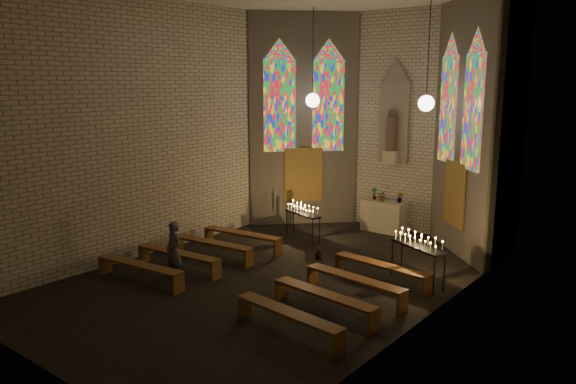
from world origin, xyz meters
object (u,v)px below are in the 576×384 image
(aisle_flower_pot, at_px, (318,253))
(visitor, at_px, (174,251))
(altar, at_px, (384,216))
(votive_stand_left, at_px, (303,211))
(votive_stand_right, at_px, (418,243))

(aisle_flower_pot, xyz_separation_m, visitor, (-1.83, -3.51, 0.54))
(altar, bearing_deg, votive_stand_left, -121.04)
(altar, xyz_separation_m, visitor, (-1.81, -7.20, 0.23))
(votive_stand_left, relative_size, votive_stand_right, 0.91)
(votive_stand_left, xyz_separation_m, votive_stand_right, (4.42, -1.33, 0.10))
(altar, distance_m, votive_stand_right, 4.81)
(altar, distance_m, votive_stand_left, 2.86)
(aisle_flower_pot, bearing_deg, votive_stand_right, -1.35)
(aisle_flower_pot, relative_size, visitor, 0.26)
(votive_stand_left, relative_size, visitor, 1.01)
(visitor, bearing_deg, altar, 87.35)
(votive_stand_left, height_order, votive_stand_right, votive_stand_right)
(votive_stand_right, distance_m, visitor, 5.89)
(visitor, bearing_deg, votive_stand_left, 97.30)
(altar, height_order, votive_stand_left, votive_stand_left)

